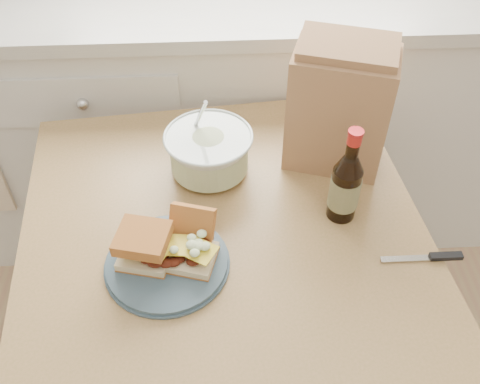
{
  "coord_description": "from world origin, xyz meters",
  "views": [
    {
      "loc": [
        -0.12,
        0.12,
        1.65
      ],
      "look_at": [
        -0.08,
        0.93,
        0.83
      ],
      "focal_mm": 40.0,
      "sensor_mm": 36.0,
      "label": 1
    }
  ],
  "objects_px": {
    "plate": "(167,263)",
    "coleslaw_bowl": "(209,153)",
    "dining_table": "(225,256)",
    "beer_bottle": "(346,185)",
    "paper_bag": "(339,110)"
  },
  "relations": [
    {
      "from": "dining_table",
      "to": "beer_bottle",
      "type": "xyz_separation_m",
      "value": [
        0.27,
        0.02,
        0.2
      ]
    },
    {
      "from": "coleslaw_bowl",
      "to": "plate",
      "type": "bearing_deg",
      "value": -107.82
    },
    {
      "from": "plate",
      "to": "coleslaw_bowl",
      "type": "height_order",
      "value": "coleslaw_bowl"
    },
    {
      "from": "dining_table",
      "to": "coleslaw_bowl",
      "type": "height_order",
      "value": "coleslaw_bowl"
    },
    {
      "from": "plate",
      "to": "beer_bottle",
      "type": "distance_m",
      "value": 0.42
    },
    {
      "from": "dining_table",
      "to": "coleslaw_bowl",
      "type": "distance_m",
      "value": 0.25
    },
    {
      "from": "paper_bag",
      "to": "coleslaw_bowl",
      "type": "bearing_deg",
      "value": -156.69
    },
    {
      "from": "beer_bottle",
      "to": "paper_bag",
      "type": "bearing_deg",
      "value": 65.65
    },
    {
      "from": "beer_bottle",
      "to": "dining_table",
      "type": "bearing_deg",
      "value": 164.22
    },
    {
      "from": "beer_bottle",
      "to": "coleslaw_bowl",
      "type": "bearing_deg",
      "value": 130.58
    },
    {
      "from": "dining_table",
      "to": "paper_bag",
      "type": "distance_m",
      "value": 0.44
    },
    {
      "from": "plate",
      "to": "coleslaw_bowl",
      "type": "xyz_separation_m",
      "value": [
        0.09,
        0.29,
        0.05
      ]
    },
    {
      "from": "paper_bag",
      "to": "dining_table",
      "type": "bearing_deg",
      "value": -124.73
    },
    {
      "from": "plate",
      "to": "coleslaw_bowl",
      "type": "relative_size",
      "value": 1.19
    },
    {
      "from": "plate",
      "to": "paper_bag",
      "type": "height_order",
      "value": "paper_bag"
    }
  ]
}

